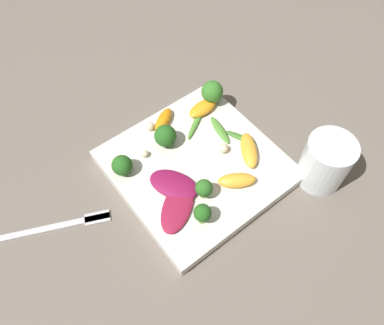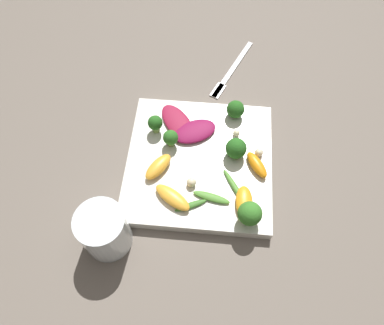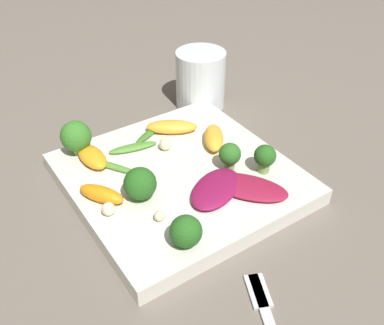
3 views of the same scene
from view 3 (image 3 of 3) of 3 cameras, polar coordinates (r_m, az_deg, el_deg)
The scene contains 20 objects.
ground_plane at distance 0.62m, azimuth -1.49°, elevation -2.84°, with size 2.40×2.40×0.00m, color #6B6056.
plate at distance 0.61m, azimuth -1.51°, elevation -2.00°, with size 0.28×0.28×0.02m.
drinking_glass at distance 0.77m, azimuth 1.09°, elevation 10.51°, with size 0.08×0.08×0.10m.
radicchio_leaf_0 at distance 0.56m, azimuth 3.04°, elevation -3.31°, with size 0.09×0.10×0.01m.
radicchio_leaf_1 at distance 0.57m, azimuth 7.04°, elevation -3.10°, with size 0.11×0.10×0.01m.
orange_segment_0 at distance 0.65m, azimuth 2.80°, elevation 3.17°, with size 0.07×0.06×0.02m.
orange_segment_1 at distance 0.67m, azimuth -2.59°, elevation 4.55°, with size 0.07×0.08×0.02m.
orange_segment_2 at distance 0.63m, azimuth -12.55°, elevation 0.73°, with size 0.06×0.03×0.02m.
orange_segment_3 at distance 0.56m, azimuth -11.43°, elevation -3.95°, with size 0.06×0.05×0.02m.
broccoli_floret_0 at distance 0.59m, azimuth 4.82°, elevation 0.95°, with size 0.03×0.03×0.04m.
broccoli_floret_1 at distance 0.64m, azimuth -14.52°, elevation 3.20°, with size 0.04×0.04×0.05m.
broccoli_floret_2 at distance 0.49m, azimuth -0.79°, elevation -8.76°, with size 0.04×0.04×0.04m.
broccoli_floret_3 at distance 0.55m, azimuth -6.61°, elevation -2.70°, with size 0.04×0.04×0.04m.
broccoli_floret_4 at distance 0.59m, azimuth 9.24°, elevation 0.68°, with size 0.03×0.03×0.04m.
arugula_sprig_0 at distance 0.61m, azimuth -10.30°, elevation -0.40°, with size 0.09×0.06×0.01m.
arugula_sprig_1 at distance 0.67m, azimuth -5.52°, elevation 3.64°, with size 0.04×0.06×0.01m.
arugula_sprig_2 at distance 0.64m, azimuth -7.51°, elevation 1.90°, with size 0.03×0.07×0.01m.
macadamia_nut_0 at distance 0.53m, azimuth -4.13°, elevation -6.78°, with size 0.01×0.01×0.01m.
macadamia_nut_1 at distance 0.64m, azimuth -3.40°, elevation 2.33°, with size 0.02×0.02×0.02m.
macadamia_nut_2 at distance 0.54m, azimuth -10.56°, elevation -5.82°, with size 0.02×0.02×0.02m.
Camera 3 is at (-0.40, 0.25, 0.40)m, focal length 42.00 mm.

